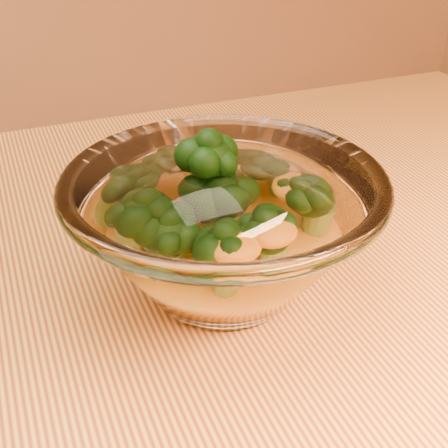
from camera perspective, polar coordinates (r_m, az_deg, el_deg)
name	(u,v)px	position (r m, az deg, el deg)	size (l,w,h in m)	color
table	(116,432)	(0.52, -9.88, -18.24)	(1.20, 0.80, 0.75)	gold
glass_bowl	(224,230)	(0.45, 0.00, -0.54)	(0.23, 0.23, 0.10)	white
cheese_sauce	(224,254)	(0.47, 0.00, -2.80)	(0.12, 0.12, 0.03)	orange
broccoli_heap	(210,207)	(0.45, -1.30, 1.61)	(0.15, 0.15, 0.09)	black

